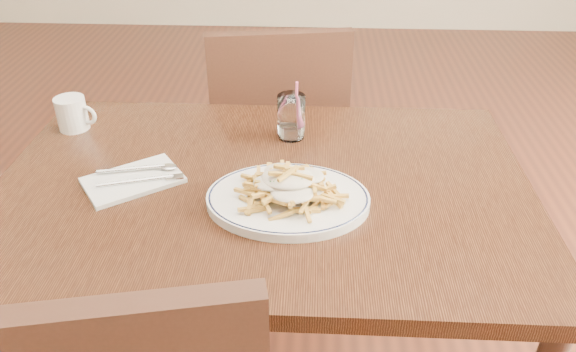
# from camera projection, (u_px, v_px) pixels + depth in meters

# --- Properties ---
(table) EXTENTS (1.20, 0.80, 0.75)m
(table) POSITION_uv_depth(u_px,v_px,m) (263.00, 210.00, 1.30)
(table) COLOR black
(table) RESTS_ON ground
(chair_far) EXTENTS (0.49, 0.49, 0.93)m
(chair_far) POSITION_uv_depth(u_px,v_px,m) (277.00, 138.00, 1.90)
(chair_far) COLOR black
(chair_far) RESTS_ON ground
(fries_plate) EXTENTS (0.35, 0.31, 0.02)m
(fries_plate) POSITION_uv_depth(u_px,v_px,m) (288.00, 199.00, 1.18)
(fries_plate) COLOR white
(fries_plate) RESTS_ON table
(loaded_fries) EXTENTS (0.22, 0.18, 0.06)m
(loaded_fries) POSITION_uv_depth(u_px,v_px,m) (288.00, 182.00, 1.16)
(loaded_fries) COLOR gold
(loaded_fries) RESTS_ON fries_plate
(napkin) EXTENTS (0.24, 0.23, 0.01)m
(napkin) POSITION_uv_depth(u_px,v_px,m) (133.00, 180.00, 1.26)
(napkin) COLOR silver
(napkin) RESTS_ON table
(cutlery) EXTENTS (0.21, 0.12, 0.01)m
(cutlery) POSITION_uv_depth(u_px,v_px,m) (133.00, 175.00, 1.26)
(cutlery) COLOR silver
(cutlery) RESTS_ON napkin
(water_glass) EXTENTS (0.07, 0.07, 0.15)m
(water_glass) POSITION_uv_depth(u_px,v_px,m) (291.00, 119.00, 1.41)
(water_glass) COLOR white
(water_glass) RESTS_ON table
(coffee_mug) EXTENTS (0.11, 0.08, 0.09)m
(coffee_mug) POSITION_uv_depth(u_px,v_px,m) (73.00, 114.00, 1.45)
(coffee_mug) COLOR white
(coffee_mug) RESTS_ON table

